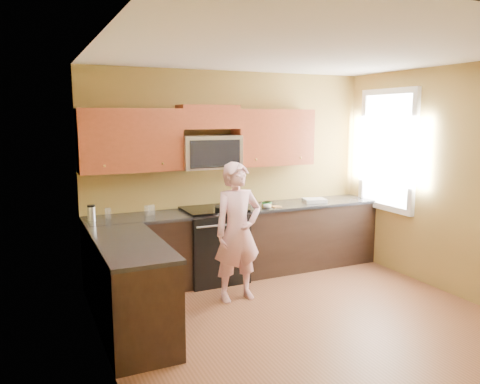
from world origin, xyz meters
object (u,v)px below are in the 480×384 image
microwave (210,168)px  stove (214,244)px  butter_tub (267,207)px  woman (238,232)px  travel_mug (92,222)px  frying_pan (226,211)px

microwave → stove: bearing=-90.0°
microwave → butter_tub: size_ratio=6.01×
stove → woman: bearing=-89.0°
microwave → travel_mug: 1.60m
frying_pan → butter_tub: (0.65, 0.15, -0.03)m
frying_pan → butter_tub: frying_pan is taller
frying_pan → travel_mug: 1.58m
stove → travel_mug: (-1.50, -0.03, 0.45)m
frying_pan → butter_tub: bearing=-4.0°
stove → microwave: 0.98m
microwave → travel_mug: (-1.50, -0.15, -0.53)m
microwave → woman: microwave is taller
frying_pan → butter_tub: 0.67m
frying_pan → butter_tub: size_ratio=3.87×
stove → travel_mug: 1.56m
stove → microwave: (0.00, 0.12, 0.97)m
microwave → frying_pan: 0.63m
stove → microwave: microwave is taller
woman → frying_pan: 0.50m
woman → frying_pan: size_ratio=3.27×
stove → butter_tub: bearing=-7.8°
microwave → frying_pan: size_ratio=1.56×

